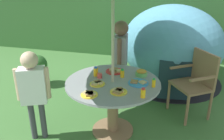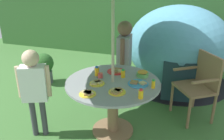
{
  "view_description": "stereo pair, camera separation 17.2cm",
  "coord_description": "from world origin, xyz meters",
  "px_view_note": "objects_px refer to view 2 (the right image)",
  "views": [
    {
      "loc": [
        0.64,
        -2.56,
        1.98
      ],
      "look_at": [
        -0.01,
        -0.01,
        0.9
      ],
      "focal_mm": 37.63,
      "sensor_mm": 36.0,
      "label": 1
    },
    {
      "loc": [
        0.8,
        -2.51,
        1.98
      ],
      "look_at": [
        -0.01,
        -0.01,
        0.9
      ],
      "focal_mm": 37.63,
      "sensor_mm": 36.0,
      "label": 2
    }
  ],
  "objects_px": {
    "child_in_white_shirt": "(34,83)",
    "plate_center_front": "(97,83)",
    "juice_bottle_far_right": "(153,84)",
    "cup_near": "(100,75)",
    "potted_plant": "(44,67)",
    "snack_bowl": "(143,74)",
    "dome_tent": "(178,45)",
    "child_in_grey_shirt": "(124,52)",
    "juice_bottle_far_left": "(97,71)",
    "wooden_chair": "(200,82)",
    "garden_table": "(113,96)",
    "plate_near_left": "(88,93)",
    "juice_bottle_near_right": "(141,94)",
    "plate_front_edge": "(138,83)",
    "plate_mid_left": "(116,71)",
    "plate_center_back": "(117,91)",
    "juice_bottle_mid_right": "(123,74)"
  },
  "relations": [
    {
      "from": "garden_table",
      "to": "plate_center_front",
      "type": "relative_size",
      "value": 6.42
    },
    {
      "from": "child_in_grey_shirt",
      "to": "dome_tent",
      "type": "bearing_deg",
      "value": 137.87
    },
    {
      "from": "juice_bottle_mid_right",
      "to": "plate_center_front",
      "type": "bearing_deg",
      "value": -131.1
    },
    {
      "from": "plate_mid_left",
      "to": "juice_bottle_far_right",
      "type": "bearing_deg",
      "value": -31.02
    },
    {
      "from": "juice_bottle_near_right",
      "to": "garden_table",
      "type": "bearing_deg",
      "value": 143.43
    },
    {
      "from": "snack_bowl",
      "to": "plate_center_back",
      "type": "bearing_deg",
      "value": -109.22
    },
    {
      "from": "garden_table",
      "to": "wooden_chair",
      "type": "distance_m",
      "value": 1.28
    },
    {
      "from": "garden_table",
      "to": "child_in_grey_shirt",
      "type": "height_order",
      "value": "child_in_grey_shirt"
    },
    {
      "from": "juice_bottle_near_right",
      "to": "juice_bottle_far_right",
      "type": "relative_size",
      "value": 1.03
    },
    {
      "from": "juice_bottle_far_left",
      "to": "juice_bottle_far_right",
      "type": "distance_m",
      "value": 0.77
    },
    {
      "from": "cup_near",
      "to": "plate_front_edge",
      "type": "bearing_deg",
      "value": -4.47
    },
    {
      "from": "garden_table",
      "to": "juice_bottle_far_left",
      "type": "xyz_separation_m",
      "value": [
        -0.26,
        0.12,
        0.26
      ]
    },
    {
      "from": "plate_mid_left",
      "to": "juice_bottle_mid_right",
      "type": "distance_m",
      "value": 0.2
    },
    {
      "from": "child_in_grey_shirt",
      "to": "snack_bowl",
      "type": "height_order",
      "value": "child_in_grey_shirt"
    },
    {
      "from": "wooden_chair",
      "to": "juice_bottle_far_left",
      "type": "xyz_separation_m",
      "value": [
        -1.32,
        -0.61,
        0.24
      ]
    },
    {
      "from": "dome_tent",
      "to": "wooden_chair",
      "type": "bearing_deg",
      "value": -78.27
    },
    {
      "from": "child_in_grey_shirt",
      "to": "juice_bottle_far_left",
      "type": "distance_m",
      "value": 0.77
    },
    {
      "from": "juice_bottle_far_right",
      "to": "cup_near",
      "type": "relative_size",
      "value": 1.73
    },
    {
      "from": "juice_bottle_far_left",
      "to": "juice_bottle_far_right",
      "type": "xyz_separation_m",
      "value": [
        0.76,
        -0.14,
        -0.01
      ]
    },
    {
      "from": "cup_near",
      "to": "wooden_chair",
      "type": "bearing_deg",
      "value": 27.54
    },
    {
      "from": "potted_plant",
      "to": "juice_bottle_far_right",
      "type": "relative_size",
      "value": 5.45
    },
    {
      "from": "wooden_chair",
      "to": "plate_center_back",
      "type": "relative_size",
      "value": 4.89
    },
    {
      "from": "wooden_chair",
      "to": "potted_plant",
      "type": "bearing_deg",
      "value": -130.58
    },
    {
      "from": "plate_mid_left",
      "to": "cup_near",
      "type": "relative_size",
      "value": 3.91
    },
    {
      "from": "potted_plant",
      "to": "cup_near",
      "type": "bearing_deg",
      "value": -32.45
    },
    {
      "from": "dome_tent",
      "to": "cup_near",
      "type": "bearing_deg",
      "value": -121.36
    },
    {
      "from": "plate_mid_left",
      "to": "snack_bowl",
      "type": "bearing_deg",
      "value": -5.32
    },
    {
      "from": "plate_center_back",
      "to": "plate_front_edge",
      "type": "bearing_deg",
      "value": 57.52
    },
    {
      "from": "plate_center_front",
      "to": "plate_center_back",
      "type": "xyz_separation_m",
      "value": [
        0.3,
        -0.14,
        0.0
      ]
    },
    {
      "from": "child_in_grey_shirt",
      "to": "plate_center_front",
      "type": "relative_size",
      "value": 7.23
    },
    {
      "from": "snack_bowl",
      "to": "plate_center_front",
      "type": "bearing_deg",
      "value": -140.48
    },
    {
      "from": "child_in_white_shirt",
      "to": "plate_center_front",
      "type": "xyz_separation_m",
      "value": [
        0.72,
        0.24,
        0.0
      ]
    },
    {
      "from": "plate_front_edge",
      "to": "wooden_chair",
      "type": "bearing_deg",
      "value": 42.72
    },
    {
      "from": "plate_front_edge",
      "to": "juice_bottle_far_left",
      "type": "distance_m",
      "value": 0.58
    },
    {
      "from": "potted_plant",
      "to": "plate_center_front",
      "type": "relative_size",
      "value": 3.24
    },
    {
      "from": "juice_bottle_far_right",
      "to": "plate_front_edge",
      "type": "bearing_deg",
      "value": 165.81
    },
    {
      "from": "plate_front_edge",
      "to": "juice_bottle_far_right",
      "type": "xyz_separation_m",
      "value": [
        0.19,
        -0.05,
        0.04
      ]
    },
    {
      "from": "plate_front_edge",
      "to": "child_in_white_shirt",
      "type": "bearing_deg",
      "value": -161.85
    },
    {
      "from": "dome_tent",
      "to": "child_in_grey_shirt",
      "type": "xyz_separation_m",
      "value": [
        -0.77,
        -1.05,
        0.12
      ]
    },
    {
      "from": "juice_bottle_far_right",
      "to": "cup_near",
      "type": "height_order",
      "value": "juice_bottle_far_right"
    },
    {
      "from": "plate_front_edge",
      "to": "cup_near",
      "type": "bearing_deg",
      "value": 175.53
    },
    {
      "from": "dome_tent",
      "to": "plate_mid_left",
      "type": "height_order",
      "value": "dome_tent"
    },
    {
      "from": "child_in_grey_shirt",
      "to": "plate_near_left",
      "type": "height_order",
      "value": "child_in_grey_shirt"
    },
    {
      "from": "potted_plant",
      "to": "juice_bottle_near_right",
      "type": "distance_m",
      "value": 2.55
    },
    {
      "from": "plate_center_back",
      "to": "snack_bowl",
      "type": "bearing_deg",
      "value": 70.78
    },
    {
      "from": "juice_bottle_mid_right",
      "to": "potted_plant",
      "type": "bearing_deg",
      "value": 154.19
    },
    {
      "from": "child_in_white_shirt",
      "to": "plate_near_left",
      "type": "relative_size",
      "value": 6.19
    },
    {
      "from": "child_in_grey_shirt",
      "to": "cup_near",
      "type": "xyz_separation_m",
      "value": [
        -0.1,
        -0.8,
        -0.08
      ]
    },
    {
      "from": "juice_bottle_far_left",
      "to": "plate_mid_left",
      "type": "bearing_deg",
      "value": 43.19
    },
    {
      "from": "garden_table",
      "to": "plate_near_left",
      "type": "height_order",
      "value": "plate_near_left"
    }
  ]
}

